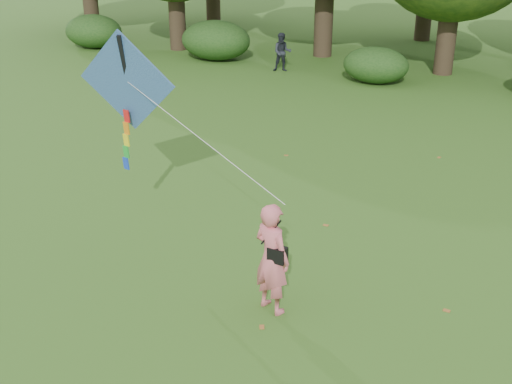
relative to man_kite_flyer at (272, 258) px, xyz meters
The scene contains 7 objects.
ground 1.24m from the man_kite_flyer, 82.10° to the right, with size 100.00×100.00×0.00m, color #265114.
man_kite_flyer is the anchor object (origin of this frame).
bystander_left 18.29m from the man_kite_flyer, 116.32° to the left, with size 0.80×0.62×1.64m, color #23262E.
crossbody_bag 0.18m from the man_kite_flyer, 14.61° to the right, with size 0.43×0.20×0.75m.
flying_kite 4.65m from the man_kite_flyer, 161.74° to the left, with size 5.21×1.69×2.94m.
shrub_band 16.87m from the man_kite_flyer, 92.10° to the left, with size 39.15×3.22×1.88m.
fallen_leaves 1.43m from the man_kite_flyer, 65.33° to the left, with size 11.47×13.26×0.01m.
Camera 1 is at (4.19, -7.54, 6.22)m, focal length 45.00 mm.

